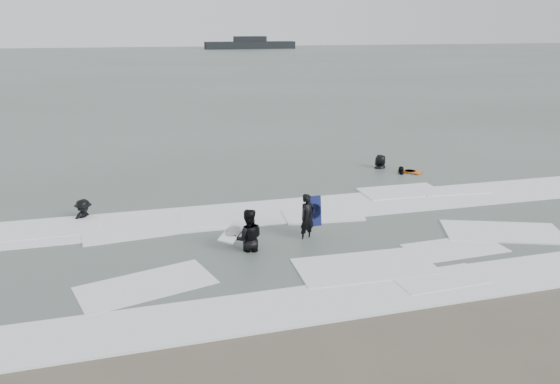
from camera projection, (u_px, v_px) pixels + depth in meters
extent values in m
plane|color=brown|center=(331.00, 290.00, 13.72)|extent=(320.00, 320.00, 0.00)
plane|color=#47544C|center=(159.00, 66.00, 87.58)|extent=(320.00, 320.00, 0.00)
imported|color=black|center=(307.00, 240.00, 16.89)|extent=(0.65, 0.56, 1.51)
imported|color=black|center=(249.00, 251.00, 16.08)|extent=(1.00, 0.83, 1.86)
imported|color=black|center=(84.00, 220.00, 18.67)|extent=(1.12, 1.15, 1.58)
imported|color=black|center=(401.00, 175.00, 24.22)|extent=(0.76, 0.98, 1.56)
imported|color=black|center=(380.00, 169.00, 25.20)|extent=(1.07, 0.94, 1.84)
cube|color=white|center=(340.00, 300.00, 13.16)|extent=(30.03, 2.32, 0.07)
cube|color=white|center=(273.00, 213.00, 19.25)|extent=(30.00, 2.60, 0.09)
cube|color=black|center=(250.00, 45.00, 149.62)|extent=(24.67, 4.41, 1.94)
cube|color=black|center=(250.00, 39.00, 149.13)|extent=(8.81, 2.64, 1.41)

